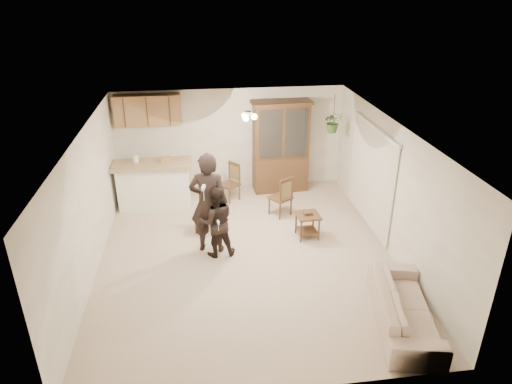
{
  "coord_description": "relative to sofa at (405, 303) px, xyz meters",
  "views": [
    {
      "loc": [
        -0.8,
        -7.41,
        4.81
      ],
      "look_at": [
        0.25,
        0.4,
        1.13
      ],
      "focal_mm": 32.0,
      "sensor_mm": 36.0,
      "label": 1
    }
  ],
  "objects": [
    {
      "name": "ceiling_fixture",
      "position": [
        -1.97,
        3.43,
        2.03
      ],
      "size": [
        0.36,
        0.36,
        0.2
      ],
      "primitive_type": null,
      "color": "beige",
      "rests_on": "ceiling"
    },
    {
      "name": "wall_right",
      "position": [
        0.58,
        2.23,
        0.88
      ],
      "size": [
        0.02,
        6.5,
        2.5
      ],
      "primitive_type": "cube",
      "color": "white",
      "rests_on": "ground"
    },
    {
      "name": "wall_left",
      "position": [
        -4.92,
        2.23,
        0.88
      ],
      "size": [
        0.02,
        6.5,
        2.5
      ],
      "primitive_type": "cube",
      "color": "white",
      "rests_on": "ground"
    },
    {
      "name": "sofa",
      "position": [
        0.0,
        0.0,
        0.0
      ],
      "size": [
        1.1,
        1.98,
        0.73
      ],
      "primitive_type": "imported",
      "rotation": [
        0.0,
        0.0,
        1.36
      ],
      "color": "beige",
      "rests_on": "floor"
    },
    {
      "name": "ceiling",
      "position": [
        -2.17,
        2.23,
        2.13
      ],
      "size": [
        5.5,
        6.5,
        0.02
      ],
      "primitive_type": "cube",
      "color": "silver",
      "rests_on": "wall_back"
    },
    {
      "name": "chair_hutch_right",
      "position": [
        -1.22,
        3.77,
        -0.1
      ],
      "size": [
        0.58,
        0.58,
        0.94
      ],
      "rotation": [
        0.0,
        0.0,
        3.73
      ],
      "color": "#3B2215",
      "rests_on": "floor"
    },
    {
      "name": "china_hutch",
      "position": [
        -0.98,
        5.14,
        0.74
      ],
      "size": [
        1.45,
        0.62,
        2.24
      ],
      "rotation": [
        0.0,
        0.0,
        0.05
      ],
      "color": "#3B2215",
      "rests_on": "floor"
    },
    {
      "name": "upper_cabinets",
      "position": [
        -4.07,
        5.3,
        1.73
      ],
      "size": [
        1.5,
        0.34,
        0.7
      ],
      "primitive_type": "cube",
      "color": "olive",
      "rests_on": "wall_back"
    },
    {
      "name": "breakfast_bar",
      "position": [
        -4.02,
        4.58,
        0.13
      ],
      "size": [
        1.6,
        0.55,
        1.0
      ],
      "primitive_type": "cube",
      "color": "white",
      "rests_on": "floor"
    },
    {
      "name": "adult",
      "position": [
        -2.83,
        2.52,
        0.53
      ],
      "size": [
        0.73,
        0.55,
        1.8
      ],
      "primitive_type": "imported",
      "rotation": [
        0.0,
        0.0,
        2.95
      ],
      "color": "black",
      "rests_on": "floor"
    },
    {
      "name": "vertical_blinds",
      "position": [
        0.54,
        3.13,
        0.73
      ],
      "size": [
        0.06,
        2.3,
        2.1
      ],
      "primitive_type": null,
      "color": "silver",
      "rests_on": "wall_right"
    },
    {
      "name": "floor",
      "position": [
        -2.17,
        2.23,
        -0.37
      ],
      "size": [
        6.5,
        6.5,
        0.0
      ],
      "primitive_type": "plane",
      "color": "beige",
      "rests_on": "ground"
    },
    {
      "name": "controller_adult",
      "position": [
        -2.92,
        2.06,
        1.17
      ],
      "size": [
        0.09,
        0.18,
        0.05
      ],
      "primitive_type": "cube",
      "rotation": [
        0.0,
        0.0,
        2.95
      ],
      "color": "silver",
      "rests_on": "adult"
    },
    {
      "name": "plant_cord",
      "position": [
        0.13,
        4.63,
        1.81
      ],
      "size": [
        0.01,
        0.01,
        0.65
      ],
      "primitive_type": "cylinder",
      "color": "black",
      "rests_on": "ceiling"
    },
    {
      "name": "bar_top",
      "position": [
        -4.02,
        4.58,
        0.68
      ],
      "size": [
        1.75,
        0.7,
        0.08
      ],
      "primitive_type": "cube",
      "color": "tan",
      "rests_on": "breakfast_bar"
    },
    {
      "name": "chair_hutch_left",
      "position": [
        -2.29,
        4.67,
        -0.11
      ],
      "size": [
        0.57,
        0.57,
        0.91
      ],
      "rotation": [
        0.0,
        0.0,
        -0.89
      ],
      "color": "#3B2215",
      "rests_on": "floor"
    },
    {
      "name": "hanging_plant",
      "position": [
        0.13,
        4.63,
        1.48
      ],
      "size": [
        0.43,
        0.37,
        0.48
      ],
      "primitive_type": "imported",
      "color": "#325522",
      "rests_on": "ceiling"
    },
    {
      "name": "wall_back",
      "position": [
        -2.17,
        5.48,
        0.88
      ],
      "size": [
        5.5,
        0.02,
        2.5
      ],
      "primitive_type": "cube",
      "color": "white",
      "rests_on": "ground"
    },
    {
      "name": "controller_child",
      "position": [
        -2.69,
        2.0,
        0.5
      ],
      "size": [
        0.05,
        0.13,
        0.04
      ],
      "primitive_type": "cube",
      "rotation": [
        0.0,
        0.0,
        3.22
      ],
      "color": "silver",
      "rests_on": "child"
    },
    {
      "name": "side_table",
      "position": [
        -0.85,
        2.74,
        -0.1
      ],
      "size": [
        0.49,
        0.49,
        0.57
      ],
      "rotation": [
        0.0,
        0.0,
        0.06
      ],
      "color": "#3B2215",
      "rests_on": "floor"
    },
    {
      "name": "child",
      "position": [
        -2.71,
        2.33,
        0.31
      ],
      "size": [
        0.69,
        0.56,
        1.35
      ],
      "primitive_type": "imported",
      "rotation": [
        0.0,
        0.0,
        3.22
      ],
      "color": "black",
      "rests_on": "floor"
    },
    {
      "name": "wall_front",
      "position": [
        -2.17,
        -1.02,
        0.88
      ],
      "size": [
        5.5,
        0.02,
        2.5
      ],
      "primitive_type": "cube",
      "color": "white",
      "rests_on": "ground"
    },
    {
      "name": "chair_bar",
      "position": [
        -2.89,
        3.27,
        -0.1
      ],
      "size": [
        0.53,
        0.53,
        0.93
      ],
      "rotation": [
        0.0,
        0.0,
        -0.35
      ],
      "color": "#3B2215",
      "rests_on": "floor"
    }
  ]
}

